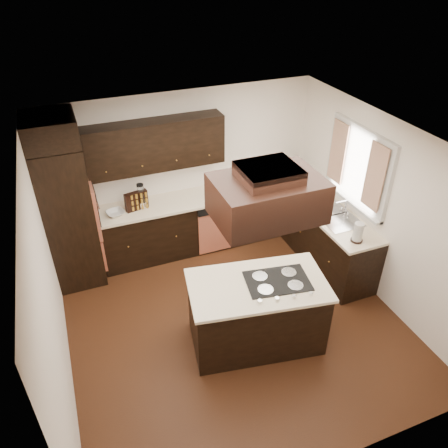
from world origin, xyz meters
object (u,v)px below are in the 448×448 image
Objects in this scene: range_hood at (267,198)px; spice_rack at (136,201)px; island at (256,314)px; oven_column at (69,216)px.

range_hood is 3.07× the size of spice_rack.
range_hood reaches higher than spice_rack.
spice_rack reaches higher than island.
island is at bearing 78.71° from range_hood.
range_hood reaches higher than island.
spice_rack is (0.96, 0.07, 0.00)m from oven_column.
range_hood is at bearing -50.26° from oven_column.
island is 4.57× the size of spice_rack.
oven_column is 2.91m from island.
oven_column reaches higher than island.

